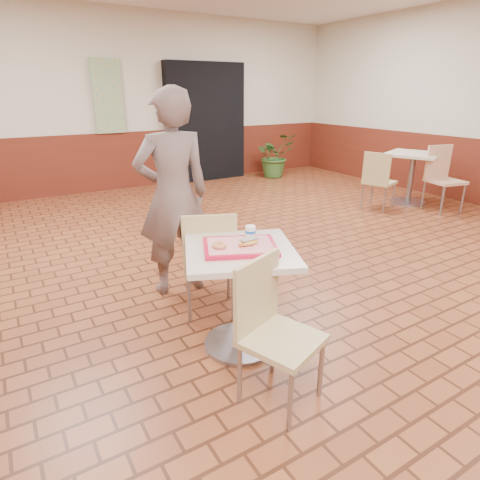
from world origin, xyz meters
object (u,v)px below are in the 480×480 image
chair_main_front (272,325)px  chair_second_front (442,175)px  second_table (412,170)px  paper_cup (250,232)px  customer (173,196)px  potted_plant (275,155)px  serving_tray (240,247)px  long_john_donut (249,242)px  chair_main_back (210,259)px  main_table (240,282)px  ring_donut (219,245)px  chair_second_left (378,178)px

chair_main_front → chair_second_front: bearing=3.1°
second_table → paper_cup: bearing=-156.4°
customer → paper_cup: bearing=105.2°
second_table → potted_plant: size_ratio=0.90×
serving_tray → second_table: (4.30, 1.89, -0.22)m
customer → second_table: size_ratio=2.19×
long_john_donut → chair_second_front: size_ratio=0.16×
chair_main_back → chair_second_front: 4.42m
main_table → ring_donut: ring_donut is taller
serving_tray → ring_donut: ring_donut is taller
long_john_donut → potted_plant: 5.97m
ring_donut → paper_cup: (0.26, 0.04, 0.03)m
main_table → customer: bearing=91.5°
chair_second_front → main_table: bearing=-149.7°
chair_main_back → long_john_donut: 0.60m
long_john_donut → paper_cup: bearing=52.0°
customer → ring_donut: bearing=90.3°
second_table → chair_main_front: bearing=-151.4°
customer → long_john_donut: bearing=100.3°
chair_main_front → chair_main_back: (0.12, 0.99, 0.01)m
ring_donut → chair_second_front: bearing=17.1°
chair_main_back → ring_donut: 0.57m
main_table → chair_second_left: bearing=28.1°
paper_cup → potted_plant: potted_plant is taller
paper_cup → chair_second_front: (4.23, 1.34, -0.28)m
customer → second_table: 4.42m
main_table → chair_second_front: bearing=18.0°
customer → long_john_donut: customer is taller
chair_main_back → chair_second_left: chair_main_back is taller
customer → second_table: bearing=-162.3°
long_john_donut → chair_second_front: chair_second_front is taller
serving_tray → second_table: second_table is taller
long_john_donut → chair_main_front: bearing=-106.8°
chair_second_front → long_john_donut: bearing=-149.1°
potted_plant → ring_donut: bearing=-129.3°
chair_main_front → chair_main_back: chair_main_back is taller
paper_cup → chair_main_back: bearing=103.3°
main_table → chair_main_front: size_ratio=0.87×
main_table → serving_tray: bearing=-90.0°
ring_donut → potted_plant: size_ratio=0.11×
ring_donut → chair_second_front: 4.70m
customer → long_john_donut: size_ratio=11.49×
serving_tray → chair_main_back: bearing=87.6°
chair_main_front → serving_tray: 0.59m
chair_second_left → long_john_donut: bearing=101.0°
ring_donut → serving_tray: bearing=-10.7°
serving_tray → potted_plant: potted_plant is taller
customer → chair_main_front: bearing=93.9°
chair_main_front → long_john_donut: 0.58m
chair_main_front → potted_plant: potted_plant is taller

